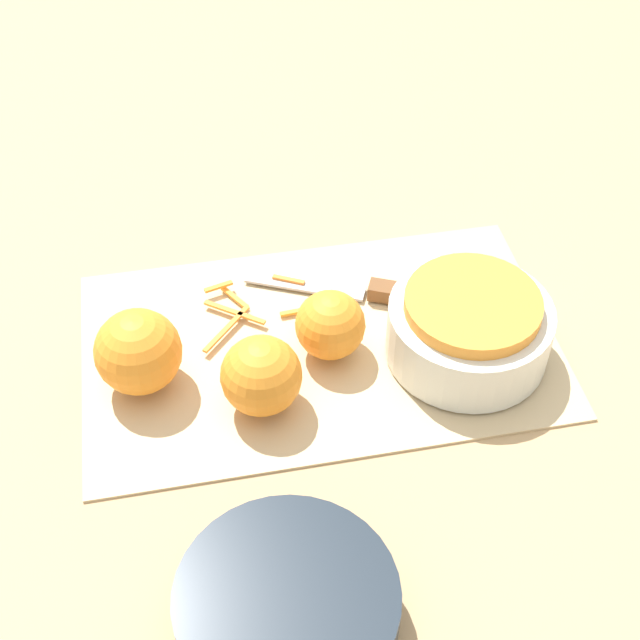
{
  "coord_description": "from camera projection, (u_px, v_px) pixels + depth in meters",
  "views": [
    {
      "loc": [
        0.11,
        0.59,
        0.65
      ],
      "look_at": [
        0.0,
        0.0,
        0.04
      ],
      "focal_mm": 50.0,
      "sensor_mm": 36.0,
      "label": 1
    }
  ],
  "objects": [
    {
      "name": "bowl_dark",
      "position": [
        287.0,
        609.0,
        0.67
      ],
      "size": [
        0.17,
        0.17,
        0.05
      ],
      "color": "#1E2833",
      "rests_on": "ground_plane"
    },
    {
      "name": "bowl_speckled",
      "position": [
        469.0,
        327.0,
        0.85
      ],
      "size": [
        0.16,
        0.16,
        0.07
      ],
      "color": "silver",
      "rests_on": "cutting_board"
    },
    {
      "name": "cutting_board",
      "position": [
        320.0,
        343.0,
        0.88
      ],
      "size": [
        0.47,
        0.28,
        0.01
      ],
      "color": "#CCB284",
      "rests_on": "ground_plane"
    },
    {
      "name": "peel_pile",
      "position": [
        251.0,
        307.0,
        0.91
      ],
      "size": [
        0.14,
        0.1,
        0.01
      ],
      "color": "orange",
      "rests_on": "cutting_board"
    },
    {
      "name": "ground_plane",
      "position": [
        320.0,
        345.0,
        0.88
      ],
      "size": [
        4.0,
        4.0,
        0.0
      ],
      "primitive_type": "plane",
      "color": "tan"
    },
    {
      "name": "knife",
      "position": [
        392.0,
        294.0,
        0.92
      ],
      "size": [
        0.21,
        0.11,
        0.02
      ],
      "rotation": [
        0.0,
        0.0,
        -0.42
      ],
      "color": "brown",
      "rests_on": "cutting_board"
    },
    {
      "name": "orange_back",
      "position": [
        330.0,
        325.0,
        0.85
      ],
      "size": [
        0.07,
        0.07,
        0.07
      ],
      "color": "orange",
      "rests_on": "cutting_board"
    },
    {
      "name": "orange_right",
      "position": [
        138.0,
        352.0,
        0.82
      ],
      "size": [
        0.08,
        0.08,
        0.08
      ],
      "color": "orange",
      "rests_on": "cutting_board"
    },
    {
      "name": "orange_left",
      "position": [
        261.0,
        376.0,
        0.8
      ],
      "size": [
        0.07,
        0.07,
        0.07
      ],
      "color": "orange",
      "rests_on": "cutting_board"
    }
  ]
}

